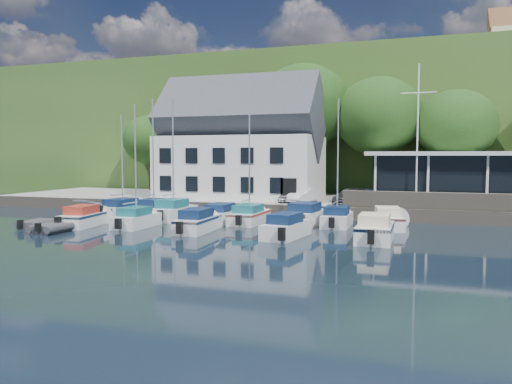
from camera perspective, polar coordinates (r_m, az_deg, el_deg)
ground at (r=27.73m, az=0.15°, el=-5.77°), size 180.00×180.00×0.00m
quay at (r=44.48m, az=7.24°, el=-1.39°), size 60.00×13.00×1.00m
quay_face at (r=38.16m, az=5.34°, el=-2.30°), size 60.00×0.30×1.00m
hillside at (r=88.41m, az=12.93°, el=6.14°), size 160.00×75.00×16.00m
field_patch at (r=96.61m, az=18.29°, el=10.71°), size 50.00×30.00×0.30m
harbor_building at (r=45.20m, az=-1.72°, el=4.88°), size 14.40×8.20×8.70m
club_pavilion at (r=42.04m, az=21.74°, el=1.51°), size 13.20×7.20×4.10m
seawall at (r=37.63m, az=23.60°, el=-1.04°), size 18.00×0.50×1.20m
gangway at (r=43.26m, az=-17.14°, el=-2.37°), size 1.20×6.00×1.40m
car_silver at (r=40.80m, az=3.76°, el=-0.40°), size 1.47×3.25×1.08m
car_white at (r=40.48m, az=5.59°, el=-0.34°), size 2.32×3.96×1.23m
car_dgrey at (r=39.90m, az=10.63°, el=-0.50°), size 2.56×4.30×1.17m
car_blue at (r=40.19m, az=13.22°, el=-0.46°), size 2.02×3.82×1.24m
flagpole at (r=38.49m, az=17.97°, el=6.10°), size 2.51×0.20×10.44m
tree_0 at (r=56.29m, az=-11.96°, el=4.42°), size 6.03×6.03×8.24m
tree_2 at (r=49.38m, az=5.41°, el=7.13°), size 9.30×9.30×12.71m
tree_3 at (r=48.26m, az=13.81°, el=6.16°), size 8.14×8.14×11.13m
tree_4 at (r=47.75m, az=21.85°, el=5.11°), size 7.05×7.05×9.64m
boat_r1_0 at (r=40.23m, az=-15.07°, el=3.55°), size 3.14×6.73×8.90m
boat_r1_1 at (r=39.09m, az=-11.66°, el=3.71°), size 2.31×5.62×9.06m
boat_r1_2 at (r=37.52m, az=-9.46°, el=4.13°), size 2.42×6.12×9.59m
boat_r1_3 at (r=36.04m, az=-4.00°, el=-2.37°), size 1.91×5.99×1.37m
boat_r1_4 at (r=35.06m, az=-0.76°, el=3.19°), size 2.18×6.21×8.37m
boat_r1_5 at (r=34.88m, az=5.68°, el=-2.45°), size 2.86×6.01×1.55m
boat_r1_6 at (r=33.93m, az=9.33°, el=3.25°), size 2.00×5.25×8.55m
boat_r1_7 at (r=33.99m, az=14.85°, el=-2.84°), size 2.86×5.75×1.43m
boat_r2_0 at (r=35.89m, az=-19.04°, el=-2.56°), size 2.56×6.12×1.44m
boat_r2_1 at (r=34.04m, az=-13.61°, el=3.09°), size 1.92×5.49×8.42m
boat_r2_2 at (r=31.68m, az=-6.68°, el=-3.19°), size 2.04×6.13×1.48m
boat_r2_3 at (r=29.27m, az=3.48°, el=-3.80°), size 2.68×6.06×1.46m
boat_r2_4 at (r=28.64m, az=13.44°, el=-3.97°), size 2.12×5.56×1.57m
dinghy_0 at (r=36.55m, az=-23.78°, el=-3.20°), size 1.95×2.93×0.64m
dinghy_1 at (r=33.93m, az=-22.02°, el=-3.62°), size 1.95×3.19×0.74m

